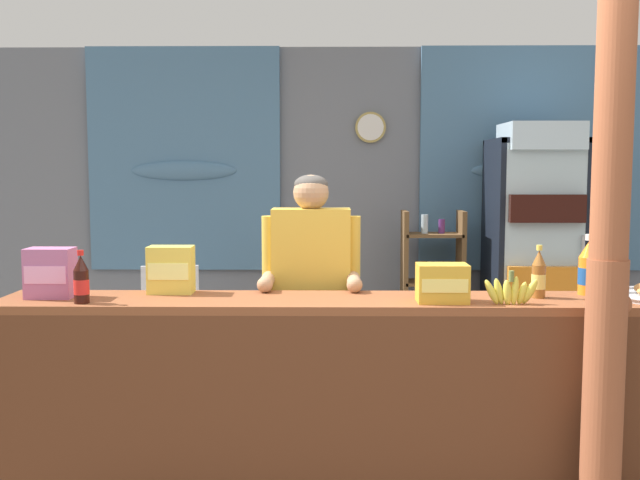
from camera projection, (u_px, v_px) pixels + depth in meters
ground_plane at (347, 437)px, 4.29m from camera, size 7.98×7.98×0.00m
back_wall_curtained at (346, 199)px, 6.04m from camera, size 5.73×0.22×2.55m
stall_counter at (340, 382)px, 3.43m from camera, size 3.27×0.46×0.95m
timber_post at (608, 271)px, 3.08m from camera, size 0.19×0.17×2.38m
drink_fridge at (534, 239)px, 5.53m from camera, size 0.66×0.70×1.91m
bottle_shelf_rack at (432, 287)px, 5.72m from camera, size 0.48×0.28×1.25m
plastic_lawn_chair at (169, 318)px, 5.29m from camera, size 0.49×0.49×0.86m
shopkeeper at (311, 281)px, 3.92m from camera, size 0.53×0.42×1.54m
soda_bottle_orange_soda at (589, 269)px, 3.59m from camera, size 0.10×0.10×0.30m
soda_bottle_cola at (81, 281)px, 3.36m from camera, size 0.07×0.07×0.25m
soda_bottle_iced_tea at (539, 275)px, 3.50m from camera, size 0.07×0.07×0.25m
snack_box_instant_noodle at (171, 270)px, 3.64m from camera, size 0.22×0.14×0.24m
snack_box_wafer at (51, 273)px, 3.51m from camera, size 0.22×0.14×0.24m
snack_box_choco_powder at (442, 283)px, 3.39m from camera, size 0.23×0.16×0.18m
banana_bunch at (511, 292)px, 3.34m from camera, size 0.27×0.05×0.16m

